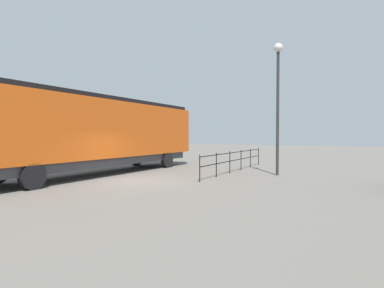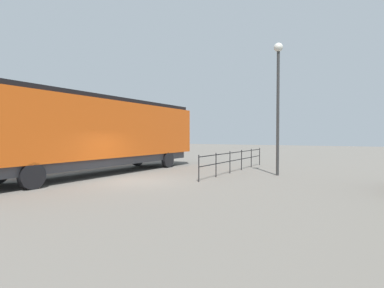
# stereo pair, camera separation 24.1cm
# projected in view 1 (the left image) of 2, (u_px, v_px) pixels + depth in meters

# --- Properties ---
(ground_plane) EXTENTS (120.00, 120.00, 0.00)m
(ground_plane) POSITION_uv_depth(u_px,v_px,m) (136.00, 181.00, 14.67)
(ground_plane) COLOR #666059
(locomotive) EXTENTS (2.98, 15.42, 4.35)m
(locomotive) POSITION_uv_depth(u_px,v_px,m) (107.00, 132.00, 17.79)
(locomotive) COLOR #D15114
(locomotive) RESTS_ON ground_plane
(lamp_post) EXTENTS (0.49, 0.49, 7.29)m
(lamp_post) POSITION_uv_depth(u_px,v_px,m) (278.00, 87.00, 16.82)
(lamp_post) COLOR #2D2D2D
(lamp_post) RESTS_ON ground_plane
(platform_fence) EXTENTS (0.05, 9.63, 1.29)m
(platform_fence) POSITION_uv_depth(u_px,v_px,m) (236.00, 158.00, 18.66)
(platform_fence) COLOR black
(platform_fence) RESTS_ON ground_plane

